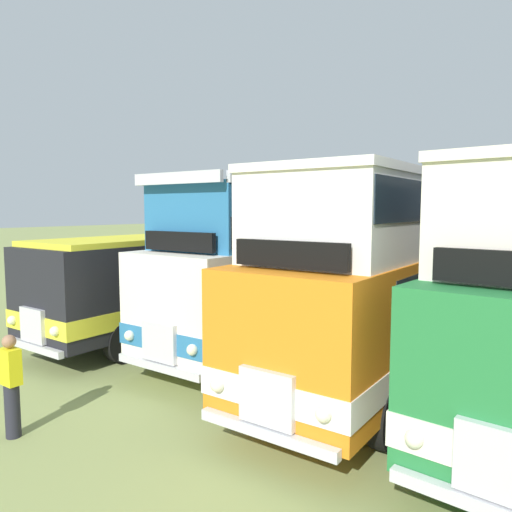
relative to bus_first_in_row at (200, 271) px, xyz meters
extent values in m
cube|color=black|center=(0.00, -0.05, -0.06)|extent=(2.68, 11.33, 2.30)
cube|color=yellow|center=(0.00, -0.05, -0.66)|extent=(2.72, 11.38, 0.44)
cube|color=#19232D|center=(-0.01, 0.35, 0.54)|extent=(2.67, 8.94, 0.76)
cube|color=#19232D|center=(0.09, -5.63, 0.59)|extent=(2.20, 0.13, 0.90)
cube|color=silver|center=(0.09, -5.74, -0.66)|extent=(0.90, 0.13, 0.80)
cube|color=silver|center=(0.09, -5.77, -1.16)|extent=(2.30, 0.18, 0.16)
sphere|color=#EAEACC|center=(0.99, -5.74, -0.66)|extent=(0.22, 0.22, 0.22)
sphere|color=#EAEACC|center=(-0.81, -5.77, -0.66)|extent=(0.22, 0.22, 0.22)
cube|color=yellow|center=(0.00, -0.05, 1.16)|extent=(2.63, 10.93, 0.14)
cylinder|color=black|center=(1.21, -4.08, -1.24)|extent=(0.30, 1.04, 1.04)
cylinder|color=silver|center=(1.36, -4.07, -1.24)|extent=(0.03, 0.36, 0.36)
cylinder|color=black|center=(-1.08, -4.11, -1.24)|extent=(0.30, 1.04, 1.04)
cylinder|color=silver|center=(-1.23, -4.12, -1.24)|extent=(0.03, 0.36, 0.36)
cylinder|color=black|center=(1.09, 3.82, -1.24)|extent=(0.30, 1.04, 1.04)
cylinder|color=silver|center=(1.24, 3.82, -1.24)|extent=(0.03, 0.36, 0.36)
cylinder|color=black|center=(-1.21, 3.78, -1.24)|extent=(0.30, 1.04, 1.04)
cylinder|color=silver|center=(-1.36, 3.78, -1.24)|extent=(0.03, 0.36, 0.36)
cube|color=silver|center=(3.40, 0.00, -0.06)|extent=(2.70, 9.90, 2.30)
cube|color=teal|center=(3.40, 0.00, -0.66)|extent=(2.74, 9.94, 0.44)
cube|color=#19232D|center=(3.39, 0.40, 0.54)|extent=(2.68, 7.50, 0.76)
cube|color=#19232D|center=(3.50, -4.86, 0.59)|extent=(2.20, 0.14, 0.90)
cube|color=silver|center=(3.50, -4.97, -0.66)|extent=(0.90, 0.14, 0.80)
cube|color=silver|center=(3.50, -5.00, -1.16)|extent=(2.30, 0.19, 0.16)
sphere|color=#EAEACC|center=(4.40, -4.96, -0.66)|extent=(0.22, 0.22, 0.22)
sphere|color=#EAEACC|center=(2.60, -5.00, -0.66)|extent=(0.22, 0.22, 0.22)
cube|color=teal|center=(3.39, 0.25, 1.84)|extent=(2.58, 9.00, 1.50)
cube|color=silver|center=(3.49, -4.42, 2.64)|extent=(2.40, 0.15, 0.24)
cube|color=silver|center=(3.31, 4.23, 2.64)|extent=(2.40, 0.15, 0.24)
cube|color=silver|center=(4.59, 0.28, 2.64)|extent=(0.28, 8.95, 0.24)
cube|color=silver|center=(2.19, 0.23, 2.64)|extent=(0.28, 8.95, 0.24)
cube|color=#19232D|center=(3.39, 0.25, 1.54)|extent=(2.62, 8.90, 0.64)
cube|color=black|center=(3.49, -4.37, 1.34)|extent=(1.90, 0.16, 0.40)
cylinder|color=black|center=(4.61, -3.30, -1.24)|extent=(0.30, 1.05, 1.04)
cylinder|color=silver|center=(4.76, -3.30, -1.24)|extent=(0.03, 0.36, 0.36)
cylinder|color=black|center=(2.31, -3.35, -1.24)|extent=(0.30, 1.05, 1.04)
cylinder|color=silver|center=(2.16, -3.35, -1.24)|extent=(0.03, 0.36, 0.36)
cylinder|color=black|center=(4.49, 3.15, -1.24)|extent=(0.30, 1.05, 1.04)
cylinder|color=silver|center=(4.64, 3.15, -1.24)|extent=(0.03, 0.36, 0.36)
cylinder|color=black|center=(2.19, 3.10, -1.24)|extent=(0.30, 1.05, 1.04)
cylinder|color=silver|center=(2.04, 3.10, -1.24)|extent=(0.03, 0.36, 0.36)
cube|color=orange|center=(6.80, -0.54, -0.06)|extent=(2.67, 10.94, 2.30)
cube|color=white|center=(6.80, -0.54, -0.66)|extent=(2.71, 10.98, 0.44)
cube|color=#19232D|center=(6.79, -0.14, 0.54)|extent=(2.66, 8.54, 0.76)
cube|color=#19232D|center=(6.88, -5.93, 0.59)|extent=(2.20, 0.13, 0.90)
cube|color=silver|center=(6.88, -6.04, -0.66)|extent=(0.90, 0.13, 0.80)
cube|color=silver|center=(6.88, -6.07, -1.16)|extent=(2.30, 0.18, 0.16)
sphere|color=#EAEACC|center=(7.78, -6.04, -0.66)|extent=(0.22, 0.22, 0.22)
sphere|color=#EAEACC|center=(5.98, -6.06, -0.66)|extent=(0.22, 0.22, 0.22)
cube|color=white|center=(6.79, -0.29, 1.84)|extent=(2.56, 10.04, 1.50)
cube|color=white|center=(6.79, -0.29, 2.66)|extent=(2.62, 10.14, 0.14)
cube|color=#19232D|center=(6.79, -0.29, 2.14)|extent=(2.60, 9.94, 0.68)
cube|color=black|center=(6.87, -5.44, 1.34)|extent=(1.90, 0.15, 0.40)
cylinder|color=black|center=(8.01, -4.37, -1.24)|extent=(0.30, 1.04, 1.04)
cylinder|color=silver|center=(8.16, -4.37, -1.24)|extent=(0.03, 0.36, 0.36)
cylinder|color=black|center=(5.71, -4.41, -1.24)|extent=(0.30, 1.04, 1.04)
cylinder|color=silver|center=(5.56, -4.41, -1.24)|extent=(0.03, 0.36, 0.36)
cylinder|color=black|center=(7.89, 3.13, -1.24)|extent=(0.30, 1.04, 1.04)
cylinder|color=silver|center=(8.04, 3.13, -1.24)|extent=(0.03, 0.36, 0.36)
cylinder|color=black|center=(5.59, 3.10, -1.24)|extent=(0.30, 1.04, 1.04)
cylinder|color=silver|center=(5.44, 3.09, -1.24)|extent=(0.03, 0.36, 0.36)
cube|color=#19232D|center=(9.86, -5.93, 0.59)|extent=(2.20, 0.23, 0.90)
cube|color=silver|center=(9.86, -6.04, -0.66)|extent=(0.91, 0.17, 0.80)
cube|color=silver|center=(9.85, -6.07, -1.16)|extent=(2.30, 0.27, 0.16)
sphere|color=#EAEACC|center=(8.96, -6.00, -0.66)|extent=(0.22, 0.22, 0.22)
cylinder|color=black|center=(8.80, -4.33, -1.24)|extent=(0.34, 1.05, 1.04)
cylinder|color=silver|center=(8.65, -4.32, -1.24)|extent=(0.04, 0.36, 0.36)
cylinder|color=#23232D|center=(2.88, -7.65, -1.31)|extent=(0.24, 0.24, 0.90)
cube|color=yellow|center=(2.88, -7.65, -0.56)|extent=(0.36, 0.22, 0.60)
sphere|color=#9E7051|center=(2.88, -7.65, -0.14)|extent=(0.22, 0.22, 0.22)
camera|label=1|loc=(10.62, -11.38, 2.00)|focal=33.47mm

